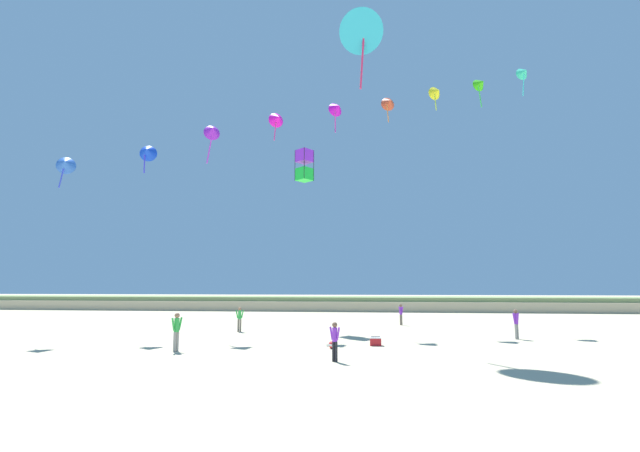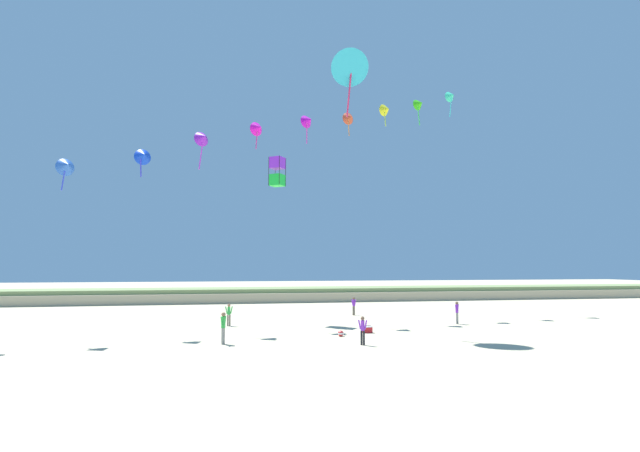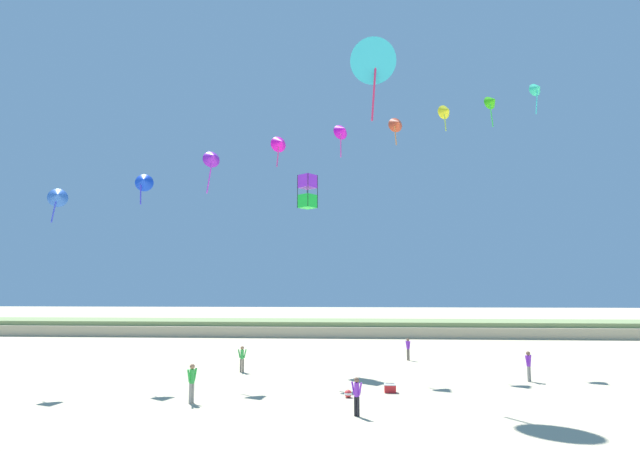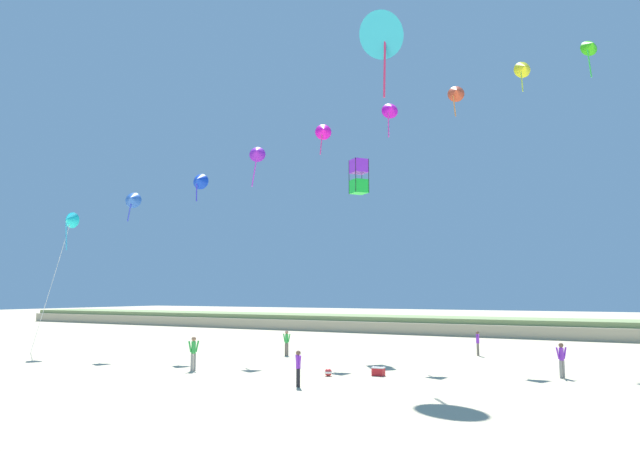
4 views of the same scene
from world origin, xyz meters
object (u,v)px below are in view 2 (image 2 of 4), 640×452
object	(u,v)px
person_near_left	(229,313)
beach_cooler	(367,329)
person_mid_center	(223,326)
large_kite_low_lead	(277,172)
large_kite_mid_trail	(349,67)
person_far_left	(457,311)
beach_ball	(341,333)
person_near_right	(363,328)
person_far_right	(354,305)

from	to	relation	value
person_near_left	beach_cooler	distance (m)	10.27
beach_cooler	person_mid_center	bearing A→B (deg)	-162.18
person_mid_center	beach_cooler	bearing A→B (deg)	17.82
large_kite_low_lead	beach_cooler	distance (m)	15.32
person_near_left	large_kite_low_lead	size ratio (longest dim) A/B	0.67
person_mid_center	large_kite_low_lead	size ratio (longest dim) A/B	0.74
large_kite_mid_trail	beach_cooler	size ratio (longest dim) A/B	8.76
large_kite_mid_trail	beach_cooler	bearing A→B (deg)	-79.29
person_mid_center	person_far_left	xyz separation A→B (m)	(17.05, 6.34, -0.05)
beach_cooler	beach_ball	size ratio (longest dim) A/B	1.59
person_near_right	large_kite_mid_trail	distance (m)	19.15
person_near_right	beach_cooler	xyz separation A→B (m)	(1.69, 4.75, -0.68)
person_near_right	person_mid_center	distance (m)	7.64
person_near_left	person_near_right	world-z (taller)	person_near_left
person_far_left	beach_ball	distance (m)	11.08
person_mid_center	beach_cooler	xyz separation A→B (m)	(9.12, 2.93, -0.79)
person_near_right	beach_ball	xyz separation A→B (m)	(-0.38, 3.47, -0.71)
person_near_left	person_mid_center	bearing A→B (deg)	-93.03
person_near_left	person_mid_center	xyz separation A→B (m)	(-0.44, -8.39, 0.09)
person_mid_center	person_near_right	bearing A→B (deg)	-13.79
person_near_right	person_far_right	xyz separation A→B (m)	(3.84, 15.99, 0.02)
person_near_right	large_kite_low_lead	size ratio (longest dim) A/B	0.65
beach_ball	beach_cooler	bearing A→B (deg)	31.72
person_mid_center	person_far_left	bearing A→B (deg)	20.40
person_mid_center	large_kite_low_lead	bearing A→B (deg)	70.00
person_mid_center	large_kite_mid_trail	distance (m)	20.31
person_far_left	beach_ball	size ratio (longest dim) A/B	4.55
beach_cooler	large_kite_mid_trail	bearing A→B (deg)	100.71
person_near_right	large_kite_low_lead	xyz separation A→B (m)	(-3.23, 13.35, 11.01)
large_kite_mid_trail	person_near_right	bearing A→B (deg)	-99.49
person_near_left	large_kite_mid_trail	distance (m)	19.67
person_near_left	large_kite_low_lead	world-z (taller)	large_kite_low_lead
beach_cooler	person_near_right	bearing A→B (deg)	-109.63
person_near_right	person_far_left	bearing A→B (deg)	40.29
large_kite_low_lead	person_far_left	bearing A→B (deg)	-21.98
person_mid_center	beach_ball	bearing A→B (deg)	13.17
beach_cooler	person_far_right	bearing A→B (deg)	79.21
person_near_left	person_far_right	bearing A→B (deg)	28.13
person_near_left	person_far_left	world-z (taller)	person_far_left
person_near_left	beach_ball	world-z (taller)	person_near_left
person_near_right	person_far_right	bearing A→B (deg)	76.51
person_far_left	beach_cooler	xyz separation A→B (m)	(-7.93, -3.41, -0.74)
large_kite_low_lead	beach_ball	size ratio (longest dim) A/B	6.49
person_near_left	beach_ball	size ratio (longest dim) A/B	4.38
person_near_left	large_kite_low_lead	xyz separation A→B (m)	(3.75, 3.14, 10.98)
person_far_left	person_far_right	bearing A→B (deg)	126.47
person_far_left	person_far_right	xyz separation A→B (m)	(-5.79, 7.83, -0.04)
beach_ball	person_far_left	bearing A→B (deg)	25.12
person_far_right	beach_cooler	distance (m)	11.46
person_mid_center	beach_ball	distance (m)	7.28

